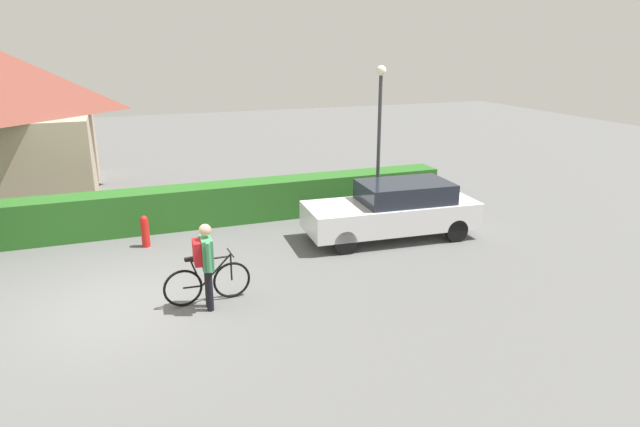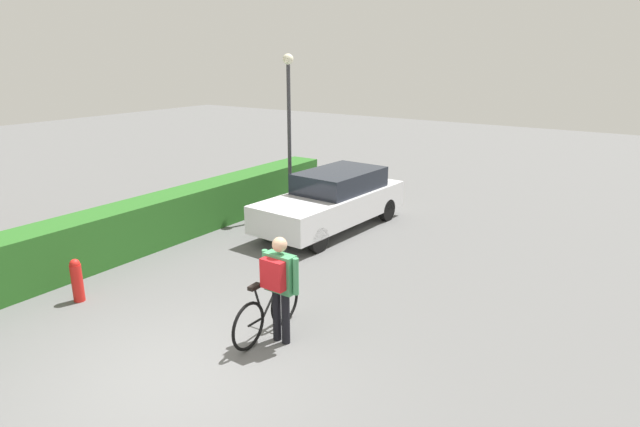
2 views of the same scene
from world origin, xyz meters
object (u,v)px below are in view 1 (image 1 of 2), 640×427
street_lamp (379,123)px  fire_hydrant (145,231)px  bicycle (208,282)px  parked_car_near (394,209)px  person_rider (205,258)px

street_lamp → fire_hydrant: bearing=-179.6°
bicycle → street_lamp: (5.45, 3.67, 2.37)m
parked_car_near → bicycle: 5.59m
person_rider → street_lamp: (5.51, 3.97, 1.74)m
person_rider → fire_hydrant: bearing=103.0°
parked_car_near → fire_hydrant: size_ratio=5.61×
parked_car_near → street_lamp: 2.58m
fire_hydrant → street_lamp: bearing=0.4°
person_rider → parked_car_near: bearing=24.5°
bicycle → street_lamp: street_lamp is taller
parked_car_near → fire_hydrant: 6.34m
bicycle → fire_hydrant: bearing=105.0°
bicycle → fire_hydrant: bicycle is taller
street_lamp → person_rider: bearing=-144.2°
street_lamp → fire_hydrant: 6.84m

